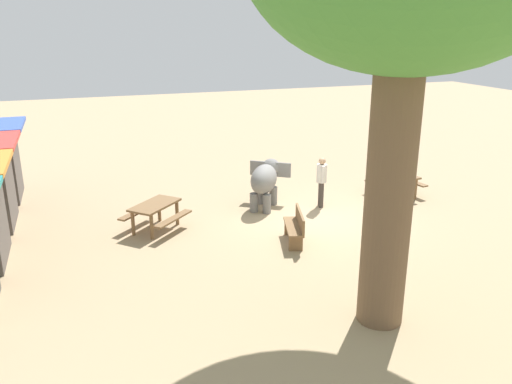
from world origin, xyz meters
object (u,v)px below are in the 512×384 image
elephant (266,179)px  wooden_bench (296,226)px  person_handler (322,178)px  picnic_table_far (396,179)px  picnic_table_near (155,210)px

elephant → wooden_bench: (-3.01, 0.27, -0.43)m
person_handler → picnic_table_far: 2.92m
wooden_bench → person_handler: bearing=-22.5°
person_handler → picnic_table_near: bearing=17.4°
picnic_table_far → picnic_table_near: bearing=-96.0°
person_handler → wooden_bench: bearing=66.2°
person_handler → picnic_table_far: bearing=-161.7°
elephant → picnic_table_near: 3.76m
person_handler → elephant: bearing=-6.4°
person_handler → picnic_table_near: person_handler is taller
picnic_table_near → elephant: bearing=-31.0°
wooden_bench → picnic_table_far: wooden_bench is taller
elephant → picnic_table_far: bearing=-61.1°
elephant → picnic_table_far: (-0.51, -4.54, -0.31)m
wooden_bench → picnic_table_near: bearing=74.0°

